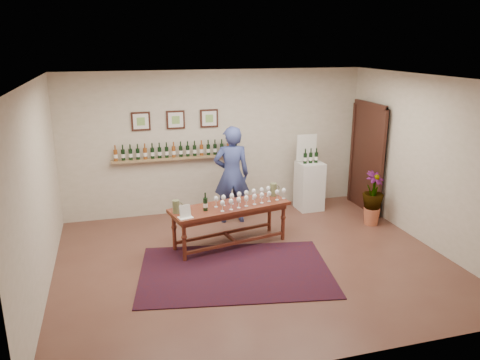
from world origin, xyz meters
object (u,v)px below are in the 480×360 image
object	(u,v)px
tasting_table	(230,211)
person	(232,175)
potted_plant	(373,198)
display_pedestal	(309,186)

from	to	relation	value
tasting_table	person	world-z (taller)	person
person	potted_plant	bearing A→B (deg)	167.70
display_pedestal	potted_plant	xyz separation A→B (m)	(0.78, -1.12, 0.02)
display_pedestal	person	size ratio (longest dim) A/B	0.53
tasting_table	potted_plant	bearing A→B (deg)	-8.36
potted_plant	tasting_table	bearing A→B (deg)	-176.36
display_pedestal	potted_plant	world-z (taller)	display_pedestal
tasting_table	display_pedestal	xyz separation A→B (m)	(2.00, 1.29, -0.11)
display_pedestal	person	bearing A→B (deg)	-171.63
display_pedestal	tasting_table	bearing A→B (deg)	-147.14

